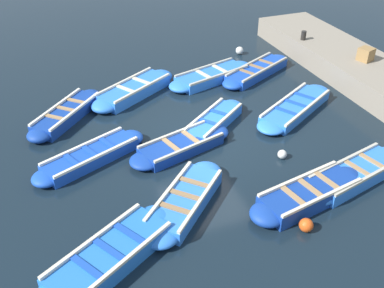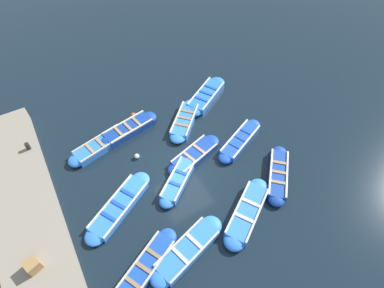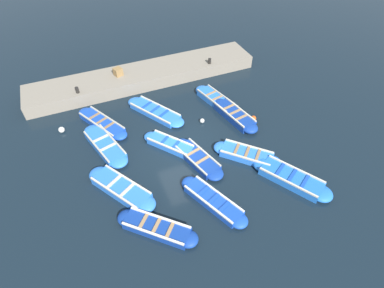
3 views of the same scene
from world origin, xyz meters
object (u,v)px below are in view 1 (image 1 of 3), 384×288
boat_near_quay (134,90)px  boat_broadside (212,76)px  boat_outer_right (67,114)px  bollard_north (304,35)px  boat_stern_in (295,108)px  boat_centre (214,122)px  buoy_orange_near (282,154)px  boat_inner_gap (185,201)px  buoy_yellow_far (240,51)px  boat_tucked (181,146)px  boat_outer_left (110,256)px  buoy_white_drifting (306,225)px  wooden_crate (366,54)px  boat_drifting (257,71)px  boat_end_of_row (356,174)px  boat_far_corner (91,156)px

boat_near_quay → boat_broadside: size_ratio=0.95×
boat_outer_right → bollard_north: (-9.59, -1.52, 0.79)m
boat_stern_in → boat_centre: 2.85m
boat_centre → buoy_orange_near: boat_centre is taller
boat_inner_gap → buoy_yellow_far: size_ratio=9.31×
boat_tucked → boat_stern_in: size_ratio=0.88×
boat_centre → boat_outer_left: (4.17, 4.25, 0.03)m
boat_inner_gap → buoy_orange_near: 3.34m
boat_broadside → buoy_yellow_far: (-2.06, -1.88, -0.01)m
boat_centre → boat_broadside: boat_broadside is taller
boat_near_quay → buoy_white_drifting: (-1.88, 7.82, -0.03)m
boat_broadside → wooden_crate: size_ratio=8.18×
bollard_north → buoy_white_drifting: (5.29, 8.51, -0.81)m
buoy_yellow_far → boat_outer_left: bearing=50.8°
boat_drifting → buoy_orange_near: boat_drifting is taller
boat_near_quay → buoy_white_drifting: 8.04m
wooden_crate → boat_stern_in: bearing=18.2°
boat_end_of_row → buoy_orange_near: size_ratio=14.37×
boat_far_corner → boat_end_of_row: bearing=152.3°
boat_outer_left → wooden_crate: size_ratio=7.99×
boat_near_quay → buoy_yellow_far: bearing=-158.5°
boat_centre → buoy_yellow_far: boat_centre is taller
boat_near_quay → boat_far_corner: size_ratio=1.04×
boat_tucked → buoy_yellow_far: bearing=-129.0°
boat_centre → boat_drifting: (-3.00, -2.83, 0.01)m
boat_drifting → wooden_crate: 3.91m
boat_inner_gap → boat_broadside: (-3.35, -6.19, -0.00)m
boat_far_corner → wooden_crate: (-10.23, -1.53, 0.87)m
boat_tucked → boat_drifting: size_ratio=0.93×
bollard_north → buoy_orange_near: (4.33, 5.86, -0.85)m
boat_end_of_row → boat_inner_gap: size_ratio=1.23×
boat_far_corner → buoy_white_drifting: boat_far_corner is taller
bollard_north → buoy_white_drifting: 10.05m
boat_centre → boat_far_corner: bearing=7.3°
buoy_yellow_far → buoy_orange_near: bearing=72.9°
boat_inner_gap → wooden_crate: wooden_crate is taller
boat_stern_in → bollard_north: bearing=-124.7°
buoy_yellow_far → boat_inner_gap: bearing=56.1°
boat_centre → buoy_orange_near: bearing=116.0°
boat_end_of_row → wooden_crate: 6.30m
boat_near_quay → buoy_orange_near: boat_near_quay is taller
boat_tucked → buoy_white_drifting: size_ratio=10.45×
boat_outer_right → boat_stern_in: size_ratio=0.78×
boat_centre → boat_near_quay: boat_near_quay is taller
boat_drifting → buoy_yellow_far: bearing=-98.3°
boat_near_quay → buoy_yellow_far: 5.43m
boat_centre → boat_end_of_row: bearing=122.2°
boat_end_of_row → bollard_north: bearing=-112.5°
boat_centre → buoy_white_drifting: (-0.14, 4.90, 0.00)m
boat_tucked → buoy_orange_near: bearing=151.0°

